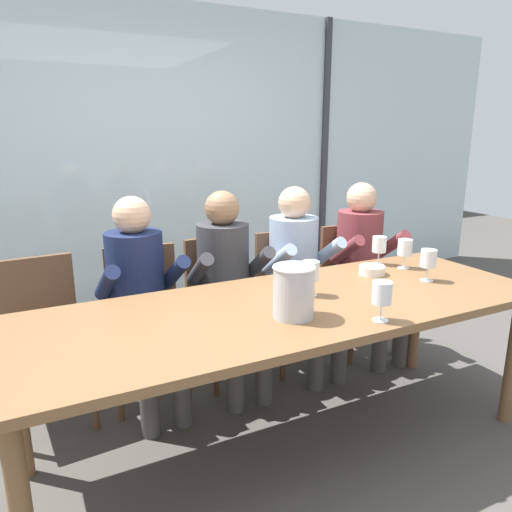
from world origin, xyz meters
The scene contains 21 objects.
ground centered at (0.00, 1.00, 0.00)m, with size 14.00×14.00×0.00m, color #4C4742.
window_glass_panel centered at (0.00, 2.31, 1.30)m, with size 7.78×0.03×2.60m, color silver.
window_mullion_right centered at (1.75, 2.29, 1.30)m, with size 0.06×0.06×2.60m, color #38383D.
hillside_vineyard centered at (0.00, 6.06, 0.77)m, with size 13.78×2.40×1.54m, color #386633.
dining_table centered at (0.00, 0.00, 0.69)m, with size 2.58×0.90×0.76m.
chair_near_curtain centered at (-1.05, 0.85, 0.52)m, with size 0.47×0.47×0.89m.
chair_left_of_center centered at (-0.48, 0.86, 0.52)m, with size 0.49×0.49×0.89m.
chair_center centered at (0.03, 0.89, 0.52)m, with size 0.46×0.46×0.89m.
chair_right_of_center centered at (0.51, 0.85, 0.52)m, with size 0.47×0.47×0.89m.
chair_near_window_right centered at (1.04, 0.84, 0.52)m, with size 0.46×0.46×0.89m.
person_navy_polo centered at (-0.53, 0.72, 0.69)m, with size 0.48×0.63×1.21m.
person_charcoal_jacket centered at (0.00, 0.72, 0.69)m, with size 0.47×0.62×1.21m.
person_pale_blue_shirt centered at (0.51, 0.72, 0.69)m, with size 0.48×0.62×1.21m.
person_maroon_top centered at (1.05, 0.72, 0.69)m, with size 0.47×0.62×1.21m.
ice_bucket_primary centered at (-0.07, -0.15, 0.88)m, with size 0.19×0.19×0.23m.
tasting_bowl centered at (0.66, 0.20, 0.79)m, with size 0.15×0.15×0.05m, color silver.
wine_glass_by_left_taster centered at (0.85, -0.03, 0.88)m, with size 0.08×0.08×0.17m.
wine_glass_near_bucket centered at (0.91, 0.22, 0.88)m, with size 0.08×0.08×0.17m.
wine_glass_center_pour centered at (0.24, -0.36, 0.88)m, with size 0.08×0.08×0.17m.
wine_glass_by_right_taster centered at (0.15, 0.06, 0.88)m, with size 0.08×0.08×0.17m.
wine_glass_spare_empty centered at (0.83, 0.35, 0.88)m, with size 0.08×0.08×0.17m.
Camera 1 is at (-1.09, -1.81, 1.55)m, focal length 33.45 mm.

